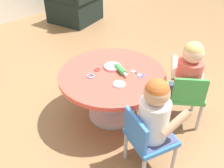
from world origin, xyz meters
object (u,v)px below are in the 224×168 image
at_px(child_chair_left, 147,138).
at_px(child_chair_right, 186,95).
at_px(armchair_dark, 77,3).
at_px(craft_scissors, 139,75).
at_px(craft_table, 112,83).
at_px(seated_child_left, 155,112).
at_px(seated_child_right, 190,70).
at_px(rolling_pin, 120,69).

bearing_deg(child_chair_left, child_chair_right, 8.04).
bearing_deg(armchair_dark, child_chair_right, -107.68).
xyz_separation_m(child_chair_right, craft_scissors, (-0.25, 0.33, 0.16)).
relative_size(craft_table, craft_scissors, 6.89).
xyz_separation_m(seated_child_left, craft_scissors, (0.34, 0.43, -0.06)).
distance_m(child_chair_right, armchair_dark, 2.79).
xyz_separation_m(child_chair_left, craft_scissors, (0.38, 0.42, 0.16)).
xyz_separation_m(craft_table, seated_child_left, (-0.20, -0.61, 0.17)).
height_order(seated_child_right, craft_scissors, seated_child_right).
xyz_separation_m(seated_child_right, craft_scissors, (-0.28, 0.30, -0.06)).
bearing_deg(rolling_pin, child_chair_right, -55.50).
distance_m(child_chair_left, armchair_dark, 3.12).
bearing_deg(craft_scissors, child_chair_left, -132.28).
bearing_deg(seated_child_right, craft_scissors, 132.44).
bearing_deg(child_chair_right, craft_scissors, 126.87).
height_order(craft_table, seated_child_left, seated_child_left).
distance_m(craft_table, seated_child_left, 0.67).
height_order(craft_table, child_chair_right, child_chair_right).
height_order(child_chair_right, seated_child_right, seated_child_right).
bearing_deg(craft_table, child_chair_right, -52.66).
distance_m(child_chair_right, craft_scissors, 0.44).
height_order(child_chair_right, rolling_pin, child_chair_right).
height_order(seated_child_left, craft_scissors, seated_child_left).
xyz_separation_m(child_chair_left, child_chair_right, (0.63, 0.09, 0.00)).
bearing_deg(craft_scissors, seated_child_right, -47.56).
bearing_deg(craft_scissors, child_chair_right, -53.13).
height_order(child_chair_left, rolling_pin, child_chair_left).
relative_size(child_chair_left, armchair_dark, 0.61).
distance_m(seated_child_left, armchair_dark, 3.12).
distance_m(armchair_dark, craft_scissors, 2.58).
relative_size(child_chair_left, seated_child_left, 1.05).
relative_size(craft_table, seated_child_right, 1.82).
bearing_deg(child_chair_left, craft_table, 68.75).
bearing_deg(craft_table, seated_child_left, -107.71).
xyz_separation_m(child_chair_left, armchair_dark, (1.47, 2.75, 0.00)).
distance_m(craft_table, armchair_dark, 2.48).
bearing_deg(seated_child_right, rolling_pin, 128.46).
height_order(seated_child_left, rolling_pin, seated_child_left).
bearing_deg(seated_child_right, seated_child_left, -168.42).
bearing_deg(craft_table, craft_scissors, -51.84).
height_order(child_chair_left, armchair_dark, armchair_dark).
bearing_deg(rolling_pin, craft_table, 149.72).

